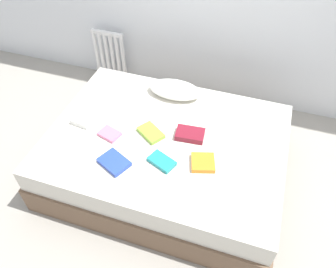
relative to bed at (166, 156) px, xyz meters
name	(u,v)px	position (x,y,z in m)	size (l,w,h in m)	color
ground_plane	(166,173)	(0.00, 0.00, -0.25)	(8.00, 8.00, 0.00)	#9E998E
bed	(166,156)	(0.00, 0.00, 0.00)	(2.00, 1.50, 0.50)	brown
radiator	(110,53)	(-1.11, 1.20, 0.12)	(0.39, 0.04, 0.55)	white
pillow	(175,90)	(-0.10, 0.55, 0.31)	(0.50, 0.28, 0.11)	white
textbook_blue	(114,162)	(-0.29, -0.40, 0.27)	(0.23, 0.17, 0.04)	#2847B7
textbook_maroon	(190,134)	(0.19, 0.06, 0.28)	(0.23, 0.16, 0.05)	maroon
textbook_pink	(110,134)	(-0.45, -0.14, 0.27)	(0.17, 0.13, 0.03)	pink
textbook_white	(82,120)	(-0.74, -0.07, 0.28)	(0.17, 0.13, 0.05)	white
textbook_lime	(151,133)	(-0.13, -0.02, 0.27)	(0.22, 0.14, 0.03)	#8CC638
textbook_orange	(203,163)	(0.36, -0.19, 0.27)	(0.18, 0.18, 0.04)	orange
textbook_teal	(162,161)	(0.06, -0.28, 0.27)	(0.21, 0.12, 0.03)	teal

